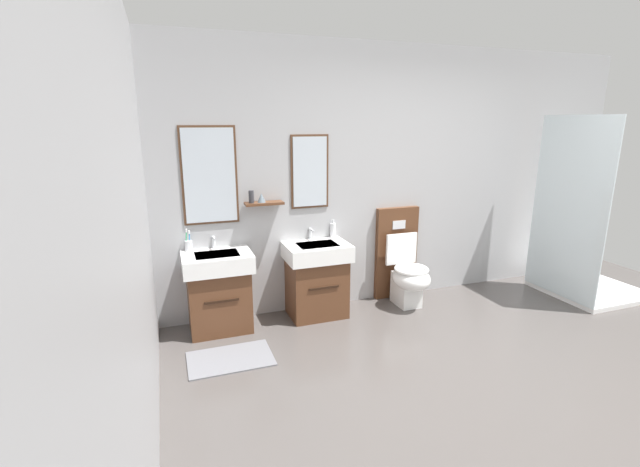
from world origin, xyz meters
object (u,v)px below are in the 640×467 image
at_px(vanity_sink_right, 316,277).
at_px(soap_dispenser, 333,230).
at_px(toilet, 403,268).
at_px(toothbrush_cup, 189,245).
at_px(vanity_sink_left, 219,289).
at_px(shower_tray, 583,261).

relative_size(vanity_sink_right, soap_dispenser, 4.08).
bearing_deg(soap_dispenser, vanity_sink_right, -144.50).
xyz_separation_m(toilet, toothbrush_cup, (-2.15, 0.16, 0.42)).
distance_m(vanity_sink_left, shower_tray, 3.92).
relative_size(vanity_sink_left, soap_dispenser, 4.08).
height_order(vanity_sink_right, shower_tray, shower_tray).
bearing_deg(toothbrush_cup, shower_tray, -8.93).
xyz_separation_m(vanity_sink_left, vanity_sink_right, (0.95, 0.00, 0.00)).
bearing_deg(vanity_sink_left, vanity_sink_right, 0.00).
xyz_separation_m(vanity_sink_right, toilet, (0.97, -0.00, -0.02)).
height_order(vanity_sink_left, soap_dispenser, soap_dispenser).
bearing_deg(vanity_sink_right, vanity_sink_left, 180.00).
relative_size(soap_dispenser, shower_tray, 0.09).
xyz_separation_m(vanity_sink_left, soap_dispenser, (1.19, 0.17, 0.42)).
bearing_deg(shower_tray, toothbrush_cup, 171.07).
relative_size(vanity_sink_left, shower_tray, 0.38).
relative_size(vanity_sink_left, toothbrush_cup, 3.59).
bearing_deg(soap_dispenser, shower_tray, -13.65).
bearing_deg(toilet, toothbrush_cup, 175.72).
xyz_separation_m(vanity_sink_right, shower_tray, (2.94, -0.49, -0.00)).
distance_m(vanity_sink_left, toothbrush_cup, 0.49).
height_order(toothbrush_cup, shower_tray, shower_tray).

